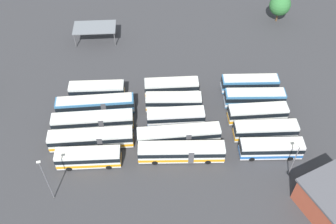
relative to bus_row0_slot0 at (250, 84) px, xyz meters
name	(u,v)px	position (x,y,z in m)	size (l,w,h in m)	color
ground_plane	(176,124)	(16.06, 5.72, -1.81)	(107.44, 107.44, 0.00)	#333335
bus_row0_slot0	(250,84)	(0.00, 0.00, 0.00)	(11.26, 4.50, 3.42)	teal
bus_row0_slot1	(254,98)	(0.47, 3.90, 0.00)	(11.52, 4.66, 3.42)	teal
bus_row0_slot2	(257,113)	(1.34, 7.70, 0.00)	(10.88, 3.92, 3.42)	silver
bus_row0_slot3	(265,130)	(1.48, 11.83, 0.00)	(11.21, 4.30, 3.42)	silver
bus_row0_slot4	(271,148)	(2.03, 15.72, 0.00)	(10.77, 4.43, 3.42)	silver
bus_row1_slot0	(171,87)	(15.18, -2.25, 0.00)	(10.66, 4.03, 3.42)	silver
bus_row1_slot1	(173,102)	(15.66, 1.72, 0.00)	(10.65, 4.55, 3.42)	silver
bus_row1_slot2	(176,117)	(16.11, 5.61, 0.00)	(10.53, 3.98, 3.42)	silver
bus_row1_slot3	(179,135)	(16.46, 9.79, 0.00)	(14.50, 4.06, 3.42)	silver
bus_row1_slot4	(182,152)	(16.84, 13.35, 0.00)	(14.53, 5.22, 3.42)	silver
bus_row2_slot0	(97,90)	(29.44, -4.27, 0.00)	(10.72, 4.21, 3.42)	silver
bus_row2_slot1	(96,105)	(29.97, -0.40, 0.00)	(14.51, 4.20, 3.42)	teal
bus_row2_slot2	(93,121)	(30.72, 3.57, 0.00)	(14.51, 4.29, 3.42)	silver
bus_row2_slot3	(91,139)	(31.29, 7.49, 0.00)	(14.51, 4.35, 3.42)	silver
bus_row2_slot4	(88,157)	(32.03, 11.31, 0.00)	(10.80, 4.16, 3.42)	silver
maintenance_shelter	(95,28)	(28.32, -22.96, 1.58)	(10.05, 6.50, 3.58)	slate
lamp_post_by_building	(295,159)	(0.40, 19.97, 2.36)	(0.56, 0.28, 7.51)	slate
lamp_post_near_entrance	(46,179)	(37.91, 16.56, 3.45)	(0.56, 0.28, 9.68)	slate
tree_south_edge	(280,5)	(-15.25, -21.84, 2.53)	(5.01, 5.01, 6.85)	brown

